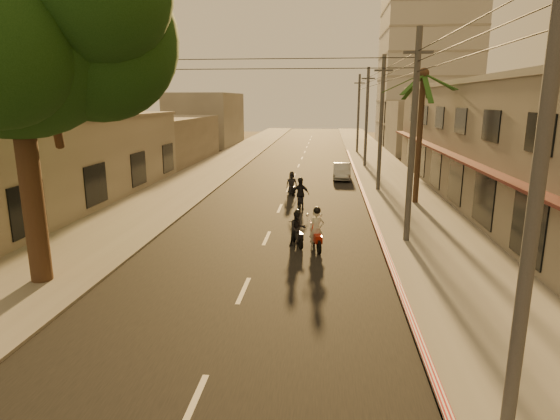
# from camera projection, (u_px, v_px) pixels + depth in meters

# --- Properties ---
(ground) EXTENTS (160.00, 160.00, 0.00)m
(ground) POSITION_uv_depth(u_px,v_px,m) (231.00, 318.00, 13.48)
(ground) COLOR #383023
(ground) RESTS_ON ground
(road) EXTENTS (10.00, 140.00, 0.02)m
(road) POSITION_uv_depth(u_px,v_px,m) (288.00, 189.00, 32.84)
(road) COLOR black
(road) RESTS_ON ground
(sidewalk_right) EXTENTS (5.00, 140.00, 0.12)m
(sidewalk_right) POSITION_uv_depth(u_px,v_px,m) (397.00, 190.00, 32.11)
(sidewalk_right) COLOR slate
(sidewalk_right) RESTS_ON ground
(sidewalk_left) EXTENTS (5.00, 140.00, 0.12)m
(sidewalk_left) POSITION_uv_depth(u_px,v_px,m) (184.00, 187.00, 33.56)
(sidewalk_left) COLOR slate
(sidewalk_left) RESTS_ON ground
(curb_stripe) EXTENTS (0.20, 60.00, 0.20)m
(curb_stripe) POSITION_uv_depth(u_px,v_px,m) (368.00, 205.00, 27.49)
(curb_stripe) COLOR #AC1215
(curb_stripe) RESTS_ON ground
(shophouse_row) EXTENTS (8.80, 34.20, 7.30)m
(shophouse_row) POSITION_uv_depth(u_px,v_px,m) (512.00, 141.00, 28.72)
(shophouse_row) COLOR gray
(shophouse_row) RESTS_ON ground
(left_building) EXTENTS (8.20, 24.20, 5.20)m
(left_building) POSITION_uv_depth(u_px,v_px,m) (46.00, 161.00, 27.79)
(left_building) COLOR #A09A90
(left_building) RESTS_ON ground
(distant_tower) EXTENTS (12.10, 12.10, 28.00)m
(distant_tower) POSITION_uv_depth(u_px,v_px,m) (429.00, 40.00, 62.93)
(distant_tower) COLOR #B7B5B2
(distant_tower) RESTS_ON ground
(broadleaf_tree) EXTENTS (9.60, 8.70, 12.10)m
(broadleaf_tree) POSITION_uv_depth(u_px,v_px,m) (25.00, 21.00, 14.24)
(broadleaf_tree) COLOR black
(broadleaf_tree) RESTS_ON ground
(palm_tree) EXTENTS (5.00, 5.00, 8.20)m
(palm_tree) POSITION_uv_depth(u_px,v_px,m) (423.00, 81.00, 26.55)
(palm_tree) COLOR black
(palm_tree) RESTS_ON ground
(utility_poles) EXTENTS (1.20, 48.26, 9.00)m
(utility_poles) POSITION_uv_depth(u_px,v_px,m) (383.00, 94.00, 30.74)
(utility_poles) COLOR #38383A
(utility_poles) RESTS_ON ground
(filler_right) EXTENTS (8.00, 14.00, 6.00)m
(filler_right) POSITION_uv_depth(u_px,v_px,m) (424.00, 127.00, 55.01)
(filler_right) COLOR #A09A90
(filler_right) RESTS_ON ground
(filler_left_near) EXTENTS (8.00, 14.00, 4.40)m
(filler_left_near) POSITION_uv_depth(u_px,v_px,m) (162.00, 140.00, 47.25)
(filler_left_near) COLOR #A09A90
(filler_left_near) RESTS_ON ground
(filler_left_far) EXTENTS (8.00, 14.00, 7.00)m
(filler_left_far) POSITION_uv_depth(u_px,v_px,m) (206.00, 119.00, 64.38)
(filler_left_far) COLOR #A09A90
(filler_left_far) RESTS_ON ground
(scooter_red) EXTENTS (0.88, 1.86, 1.85)m
(scooter_red) POSITION_uv_depth(u_px,v_px,m) (316.00, 231.00, 19.47)
(scooter_red) COLOR black
(scooter_red) RESTS_ON ground
(scooter_mid_a) EXTENTS (1.10, 1.58, 1.61)m
(scooter_mid_a) POSITION_uv_depth(u_px,v_px,m) (297.00, 229.00, 20.01)
(scooter_mid_a) COLOR black
(scooter_mid_a) RESTS_ON ground
(scooter_mid_b) EXTENTS (1.06, 1.88, 1.85)m
(scooter_mid_b) POSITION_uv_depth(u_px,v_px,m) (300.00, 195.00, 26.77)
(scooter_mid_b) COLOR black
(scooter_mid_b) RESTS_ON ground
(scooter_far_a) EXTENTS (0.93, 1.58, 1.57)m
(scooter_far_a) POSITION_uv_depth(u_px,v_px,m) (292.00, 184.00, 30.82)
(scooter_far_a) COLOR black
(scooter_far_a) RESTS_ON ground
(parked_car) EXTENTS (1.54, 3.87, 1.25)m
(parked_car) POSITION_uv_depth(u_px,v_px,m) (342.00, 171.00, 36.87)
(parked_car) COLOR #A4A7AC
(parked_car) RESTS_ON ground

